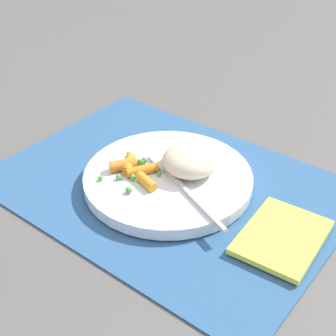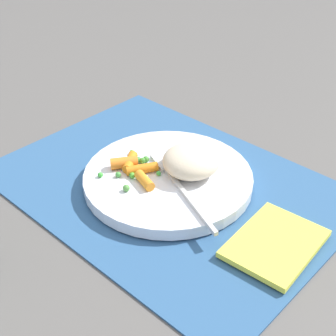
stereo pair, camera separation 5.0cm
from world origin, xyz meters
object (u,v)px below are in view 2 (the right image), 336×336
object	(u,v)px
fork	(176,182)
napkin	(275,243)
plate	(168,179)
rice_mound	(191,161)
carrot_portion	(134,168)

from	to	relation	value
fork	napkin	xyz separation A→B (m)	(-0.16, -0.01, -0.02)
fork	napkin	world-z (taller)	fork
plate	rice_mound	world-z (taller)	rice_mound
rice_mound	fork	distance (m)	0.04
plate	napkin	distance (m)	0.19
carrot_portion	plate	bearing A→B (deg)	-142.34
rice_mound	napkin	distance (m)	0.17
rice_mound	fork	bearing A→B (deg)	94.61
rice_mound	napkin	size ratio (longest dim) A/B	0.67
plate	napkin	world-z (taller)	plate
carrot_portion	fork	size ratio (longest dim) A/B	0.49
napkin	plate	bearing A→B (deg)	-1.70
carrot_portion	fork	distance (m)	0.07
carrot_portion	rice_mound	bearing A→B (deg)	-137.90
carrot_portion	napkin	size ratio (longest dim) A/B	0.72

